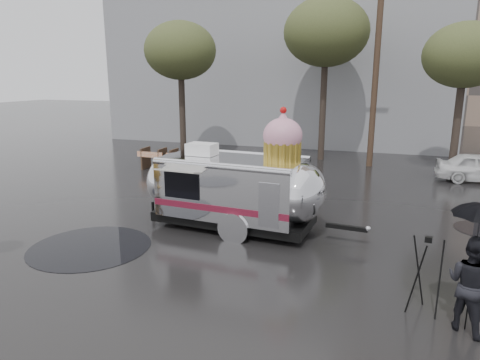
% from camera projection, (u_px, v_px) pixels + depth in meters
% --- Properties ---
extents(ground, '(120.00, 120.00, 0.00)m').
position_uv_depth(ground, '(212.00, 289.00, 8.73)').
color(ground, black).
rests_on(ground, ground).
extents(puddles, '(12.08, 10.44, 0.01)m').
position_uv_depth(puddles, '(145.00, 251.00, 10.63)').
color(puddles, black).
rests_on(puddles, ground).
extents(grey_building, '(22.00, 12.00, 13.00)m').
position_uv_depth(grey_building, '(287.00, 44.00, 30.55)').
color(grey_building, gray).
rests_on(grey_building, ground).
extents(utility_pole, '(1.60, 0.28, 9.00)m').
position_uv_depth(utility_pole, '(376.00, 68.00, 19.75)').
color(utility_pole, '#473323').
rests_on(utility_pole, ground).
extents(tree_left, '(3.64, 3.64, 6.95)m').
position_uv_depth(tree_left, '(180.00, 51.00, 21.60)').
color(tree_left, '#382D26').
rests_on(tree_left, ground).
extents(tree_mid, '(4.20, 4.20, 8.03)m').
position_uv_depth(tree_mid, '(326.00, 33.00, 21.05)').
color(tree_mid, '#382D26').
rests_on(tree_mid, ground).
extents(tree_right, '(3.36, 3.36, 6.42)m').
position_uv_depth(tree_right, '(465.00, 56.00, 17.63)').
color(tree_right, '#382D26').
rests_on(tree_right, ground).
extents(barricade_row, '(4.30, 0.80, 1.00)m').
position_uv_depth(barricade_row, '(183.00, 160.00, 19.51)').
color(barricade_row, '#473323').
rests_on(barricade_row, ground).
extents(airstream_trailer, '(6.57, 2.63, 3.54)m').
position_uv_depth(airstream_trailer, '(236.00, 186.00, 11.99)').
color(airstream_trailer, silver).
rests_on(airstream_trailer, ground).
extents(person_right, '(0.92, 0.86, 1.69)m').
position_uv_depth(person_right, '(471.00, 284.00, 7.14)').
color(person_right, black).
rests_on(person_right, ground).
extents(umbrella_black, '(1.08, 1.08, 2.29)m').
position_uv_depth(umbrella_black, '(479.00, 223.00, 6.89)').
color(umbrella_black, black).
rests_on(umbrella_black, ground).
extents(tripod, '(0.58, 0.61, 1.48)m').
position_uv_depth(tripod, '(425.00, 268.00, 7.67)').
color(tripod, black).
rests_on(tripod, ground).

